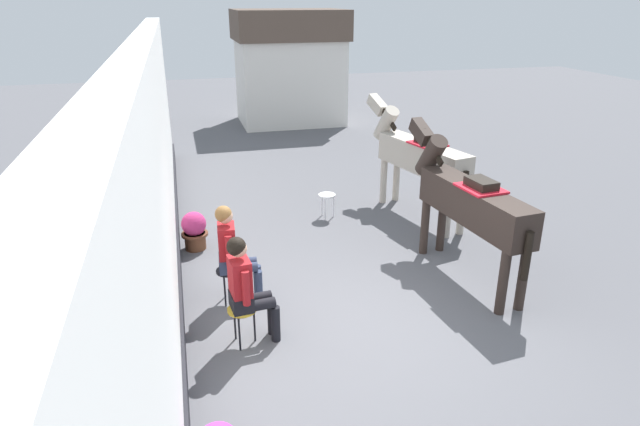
{
  "coord_description": "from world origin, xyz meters",
  "views": [
    {
      "loc": [
        -2.2,
        -5.67,
        3.87
      ],
      "look_at": [
        -0.4,
        1.2,
        1.05
      ],
      "focal_mm": 30.73,
      "sensor_mm": 36.0,
      "label": 1
    }
  ],
  "objects": [
    {
      "name": "ground_plane",
      "position": [
        0.0,
        3.0,
        0.0
      ],
      "size": [
        40.0,
        40.0,
        0.0
      ],
      "primitive_type": "plane",
      "color": "#56565B"
    },
    {
      "name": "pub_facade_wall",
      "position": [
        -2.55,
        1.5,
        1.54
      ],
      "size": [
        0.34,
        14.0,
        3.4
      ],
      "color": "white",
      "rests_on": "ground_plane"
    },
    {
      "name": "distant_cottage",
      "position": [
        1.4,
        11.92,
        1.8
      ],
      "size": [
        3.4,
        2.6,
        3.5
      ],
      "color": "silver",
      "rests_on": "ground_plane"
    },
    {
      "name": "seated_visitor_near",
      "position": [
        -1.62,
        -0.09,
        0.78
      ],
      "size": [
        0.61,
        0.49,
        1.39
      ],
      "color": "gold",
      "rests_on": "ground_plane"
    },
    {
      "name": "seated_visitor_far",
      "position": [
        -1.67,
        0.91,
        0.78
      ],
      "size": [
        0.61,
        0.49,
        1.39
      ],
      "color": "black",
      "rests_on": "ground_plane"
    },
    {
      "name": "saddled_horse_near",
      "position": [
        1.68,
        0.82,
        1.16
      ],
      "size": [
        0.66,
        2.99,
        2.06
      ],
      "color": "#2D231E",
      "rests_on": "ground_plane"
    },
    {
      "name": "saddled_horse_far",
      "position": [
        1.99,
        3.23,
        1.16
      ],
      "size": [
        0.96,
        2.95,
        2.06
      ],
      "color": "#B2A899",
      "rests_on": "ground_plane"
    },
    {
      "name": "flower_planter_farthest",
      "position": [
        -2.11,
        2.74,
        0.33
      ],
      "size": [
        0.43,
        0.43,
        0.64
      ],
      "color": "brown",
      "rests_on": "ground_plane"
    },
    {
      "name": "spare_stool_white",
      "position": [
        0.34,
        3.51,
        0.4
      ],
      "size": [
        0.32,
        0.32,
        0.46
      ],
      "color": "white",
      "rests_on": "ground_plane"
    }
  ]
}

